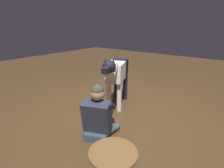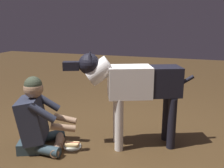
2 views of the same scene
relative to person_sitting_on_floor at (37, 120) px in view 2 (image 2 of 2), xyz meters
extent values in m
plane|color=#422E19|center=(-0.86, -0.30, -0.35)|extent=(14.32, 14.32, 0.00)
cube|color=#2F424B|center=(0.08, 0.03, -0.28)|extent=(0.35, 0.41, 0.12)
cylinder|color=#2F424B|center=(-0.01, -0.17, -0.28)|extent=(0.35, 0.37, 0.11)
cylinder|color=#A37D5F|center=(-0.17, -0.16, -0.29)|extent=(0.24, 0.36, 0.09)
cylinder|color=#2F424B|center=(-0.13, 0.12, -0.28)|extent=(0.40, 0.13, 0.11)
cylinder|color=#A37D5F|center=(-0.24, -0.01, -0.29)|extent=(0.20, 0.37, 0.09)
cube|color=#272B3B|center=(0.05, 0.02, 0.01)|extent=(0.42, 0.48, 0.51)
cylinder|color=#272B3B|center=(-0.02, -0.20, 0.15)|extent=(0.30, 0.18, 0.24)
cylinder|color=#A37D5F|center=(-0.23, -0.23, -0.05)|extent=(0.28, 0.13, 0.12)
cylinder|color=#272B3B|center=(-0.16, 0.13, 0.15)|extent=(0.30, 0.18, 0.24)
cylinder|color=#A37D5F|center=(-0.32, 0.00, -0.05)|extent=(0.27, 0.20, 0.12)
sphere|color=#A37D5F|center=(0.01, 0.01, 0.36)|extent=(0.21, 0.21, 0.21)
sphere|color=#353D2E|center=(0.01, 0.01, 0.40)|extent=(0.19, 0.19, 0.19)
cylinder|color=silver|center=(-0.88, -0.24, -0.05)|extent=(0.10, 0.10, 0.59)
cylinder|color=silver|center=(-0.80, -0.44, -0.05)|extent=(0.10, 0.10, 0.59)
cylinder|color=black|center=(-1.43, -0.47, -0.05)|extent=(0.10, 0.10, 0.59)
cylinder|color=black|center=(-1.35, -0.67, -0.05)|extent=(0.10, 0.10, 0.59)
cube|color=silver|center=(-0.95, -0.39, 0.42)|extent=(0.55, 0.46, 0.34)
cube|color=black|center=(-1.29, -0.53, 0.42)|extent=(0.49, 0.42, 0.33)
cylinder|color=silver|center=(-0.65, -0.27, 0.55)|extent=(0.40, 0.33, 0.33)
sphere|color=black|center=(-0.55, -0.22, 0.62)|extent=(0.23, 0.23, 0.23)
cube|color=black|center=(-0.37, -0.15, 0.61)|extent=(0.20, 0.16, 0.09)
cone|color=black|center=(-0.58, -0.16, 0.71)|extent=(0.10, 0.10, 0.10)
cone|color=black|center=(-0.53, -0.29, 0.71)|extent=(0.10, 0.10, 0.10)
cylinder|color=black|center=(-1.49, -0.61, 0.38)|extent=(0.30, 0.15, 0.20)
cylinder|color=white|center=(-0.35, -0.14, -0.34)|extent=(0.21, 0.21, 0.01)
cylinder|color=#E8C27E|center=(-0.34, -0.16, -0.31)|extent=(0.16, 0.08, 0.05)
cylinder|color=#E8C27E|center=(-0.35, -0.12, -0.31)|extent=(0.16, 0.08, 0.05)
cylinder|color=#97412D|center=(-0.35, -0.14, -0.30)|extent=(0.17, 0.07, 0.04)
camera|label=1|loc=(1.74, 1.62, 1.31)|focal=28.50mm
camera|label=2|loc=(-1.61, 2.30, 1.10)|focal=41.47mm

